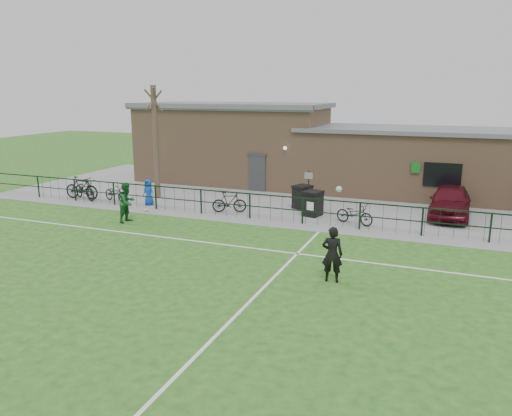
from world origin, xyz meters
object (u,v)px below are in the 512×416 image
at_px(ball_ground, 146,210).
at_px(wheelie_bin_left, 302,198).
at_px(bicycle_c, 115,193).
at_px(bicycle_b, 82,188).
at_px(bicycle_e, 355,214).
at_px(wheelie_bin_right, 313,204).
at_px(bicycle_a, 85,189).
at_px(outfield_player, 127,202).
at_px(sign_post, 308,191).
at_px(spectator_child, 149,192).
at_px(car_maroon, 450,201).
at_px(bare_tree, 156,142).
at_px(bicycle_d, 229,202).

bearing_deg(ball_ground, wheelie_bin_left, 27.04).
bearing_deg(ball_ground, bicycle_c, 154.05).
distance_m(bicycle_b, bicycle_e, 14.63).
relative_size(wheelie_bin_right, ball_ground, 5.37).
height_order(bicycle_a, outfield_player, outfield_player).
bearing_deg(bicycle_a, bicycle_e, -64.38).
bearing_deg(bicycle_e, wheelie_bin_right, 87.57).
bearing_deg(ball_ground, bicycle_e, 8.40).
bearing_deg(wheelie_bin_right, bicycle_c, -160.47).
height_order(bicycle_b, bicycle_c, bicycle_b).
bearing_deg(sign_post, ball_ground, -158.00).
bearing_deg(spectator_child, wheelie_bin_right, 15.49).
height_order(wheelie_bin_left, car_maroon, car_maroon).
bearing_deg(car_maroon, sign_post, -166.03).
bearing_deg(wheelie_bin_left, wheelie_bin_right, -33.43).
relative_size(bicycle_a, bicycle_c, 1.21).
xyz_separation_m(bare_tree, bicycle_e, (11.14, -1.73, -2.52)).
bearing_deg(bicycle_a, bicycle_b, 112.35).
xyz_separation_m(bare_tree, car_maroon, (14.97, 1.17, -2.24)).
relative_size(sign_post, outfield_player, 1.12).
bearing_deg(bicycle_a, wheelie_bin_right, -60.57).
height_order(bicycle_d, spectator_child, spectator_child).
relative_size(bicycle_a, bicycle_d, 1.27).
xyz_separation_m(bicycle_a, ball_ground, (4.62, -1.17, -0.47)).
height_order(wheelie_bin_right, ball_ground, wheelie_bin_right).
distance_m(wheelie_bin_right, spectator_child, 8.43).
bearing_deg(bicycle_b, wheelie_bin_right, -88.13).
bearing_deg(car_maroon, spectator_child, -166.59).
xyz_separation_m(outfield_player, ball_ground, (-0.30, 1.84, -0.79)).
distance_m(bare_tree, ball_ground, 4.51).
bearing_deg(wheelie_bin_right, bicycle_e, -5.54).
bearing_deg(sign_post, outfield_player, -145.59).
bearing_deg(wheelie_bin_right, car_maroon, 34.43).
bearing_deg(spectator_child, outfield_player, -63.24).
bearing_deg(sign_post, bicycle_b, -171.74).
bearing_deg(bicycle_a, car_maroon, -55.59).
distance_m(bicycle_e, spectator_child, 10.49).
distance_m(bicycle_d, bicycle_e, 5.99).
relative_size(outfield_player, ball_ground, 8.78).
relative_size(bare_tree, bicycle_e, 3.41).
height_order(bare_tree, bicycle_b, bare_tree).
height_order(bare_tree, wheelie_bin_right, bare_tree).
bearing_deg(bare_tree, car_maroon, 4.48).
bearing_deg(bare_tree, bicycle_d, -19.31).
relative_size(bicycle_d, spectator_child, 1.25).
bearing_deg(car_maroon, bicycle_e, -141.42).
distance_m(wheelie_bin_right, car_maroon, 6.31).
bearing_deg(bicycle_d, wheelie_bin_right, -98.99).
bearing_deg(bicycle_a, bicycle_c, -59.81).
distance_m(bicycle_a, bicycle_b, 0.22).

